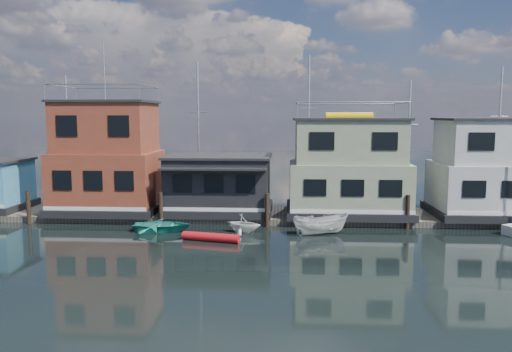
# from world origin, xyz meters

# --- Properties ---
(ground) EXTENTS (160.00, 160.00, 0.00)m
(ground) POSITION_xyz_m (0.00, 0.00, 0.00)
(ground) COLOR black
(ground) RESTS_ON ground
(dock) EXTENTS (48.00, 5.00, 0.40)m
(dock) POSITION_xyz_m (0.00, 12.00, 0.20)
(dock) COLOR #595147
(dock) RESTS_ON ground
(houseboat_red) EXTENTS (7.40, 5.90, 11.86)m
(houseboat_red) POSITION_xyz_m (-8.50, 12.00, 4.10)
(houseboat_red) COLOR black
(houseboat_red) RESTS_ON dock
(houseboat_dark) EXTENTS (7.40, 6.10, 4.06)m
(houseboat_dark) POSITION_xyz_m (-0.50, 11.98, 2.42)
(houseboat_dark) COLOR black
(houseboat_dark) RESTS_ON dock
(houseboat_green) EXTENTS (8.40, 5.90, 7.03)m
(houseboat_green) POSITION_xyz_m (8.50, 12.00, 3.55)
(houseboat_green) COLOR black
(houseboat_green) RESTS_ON dock
(houseboat_white) EXTENTS (8.40, 5.90, 6.66)m
(houseboat_white) POSITION_xyz_m (18.50, 12.00, 3.54)
(houseboat_white) COLOR black
(houseboat_white) RESTS_ON dock
(pilings) EXTENTS (42.28, 0.28, 2.20)m
(pilings) POSITION_xyz_m (-0.33, 9.20, 1.10)
(pilings) COLOR #2D2116
(pilings) RESTS_ON ground
(background_masts) EXTENTS (36.40, 0.16, 12.00)m
(background_masts) POSITION_xyz_m (4.76, 18.00, 5.55)
(background_masts) COLOR silver
(background_masts) RESTS_ON ground
(motorboat) EXTENTS (3.59, 1.87, 1.32)m
(motorboat) POSITION_xyz_m (6.34, 7.20, 0.66)
(motorboat) COLOR silver
(motorboat) RESTS_ON ground
(red_kayak) EXTENTS (3.45, 1.26, 0.50)m
(red_kayak) POSITION_xyz_m (-0.10, 5.27, 0.25)
(red_kayak) COLOR red
(red_kayak) RESTS_ON ground
(dinghy_white) EXTENTS (2.77, 2.58, 1.19)m
(dinghy_white) POSITION_xyz_m (1.60, 7.49, 0.60)
(dinghy_white) COLOR white
(dinghy_white) RESTS_ON ground
(dinghy_teal) EXTENTS (3.75, 2.81, 0.74)m
(dinghy_teal) POSITION_xyz_m (-3.51, 7.57, 0.37)
(dinghy_teal) COLOR teal
(dinghy_teal) RESTS_ON ground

